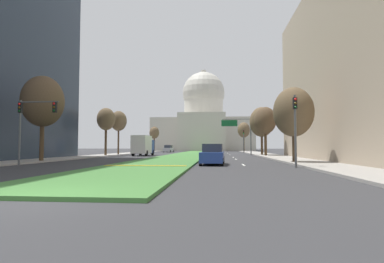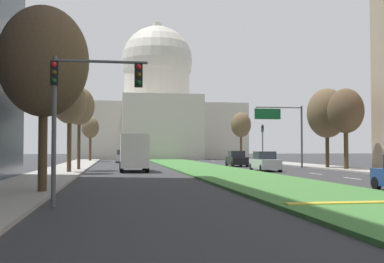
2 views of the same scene
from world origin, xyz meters
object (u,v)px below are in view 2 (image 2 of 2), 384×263
Objects in this scene: street_tree_left_far at (79,107)px; box_truck_delivery at (134,152)px; traffic_light_near_left at (79,97)px; street_tree_right_mid at (346,111)px; street_tree_left_near at (44,62)px; sedan_midblock at (265,162)px; sedan_far_horizon at (123,157)px; street_tree_left_mid at (70,103)px; overhead_guide_sign at (284,123)px; sedan_distant at (237,159)px; street_tree_right_far at (327,113)px; street_tree_left_distant at (90,128)px; capitol_building at (157,110)px; street_tree_right_distant at (241,125)px; traffic_light_far_right at (263,139)px.

street_tree_left_far is 6.66m from box_truck_delivery.
street_tree_left_far is at bearing 94.25° from traffic_light_near_left.
street_tree_right_mid is 19.62m from box_truck_delivery.
sedan_midblock is at bearing 49.44° from street_tree_left_near.
street_tree_left_near is 1.78× the size of sedan_far_horizon.
traffic_light_near_left is 22.40m from street_tree_left_mid.
sedan_distant is (-4.08, 4.13, -3.82)m from overhead_guide_sign.
street_tree_left_mid is 4.64m from street_tree_left_far.
street_tree_right_far is at bearing -43.48° from sedan_distant.
street_tree_left_mid is 24.50m from street_tree_right_mid.
sedan_far_horizon is (4.37, 25.10, -4.92)m from street_tree_left_far.
street_tree_left_distant is 1.48× the size of sedan_far_horizon.
capitol_building is at bearing 83.10° from traffic_light_near_left.
street_tree_left_near reaches higher than box_truck_delivery.
street_tree_right_far is 1.00× the size of street_tree_right_distant.
street_tree_left_mid is (-0.52, 17.51, -0.15)m from street_tree_left_near.
box_truck_delivery is (-15.87, -5.77, -2.95)m from overhead_guide_sign.
box_truck_delivery is (-18.97, -34.55, -4.21)m from street_tree_right_distant.
street_tree_left_near is at bearing -89.73° from street_tree_left_far.
street_tree_left_far is (-22.39, -16.44, 2.45)m from traffic_light_far_right.
street_tree_left_near is 1.20× the size of street_tree_left_distant.
street_tree_right_mid is at bearing -7.50° from street_tree_left_far.
capitol_building reaches higher than traffic_light_near_left.
street_tree_right_mid is at bearing 47.00° from traffic_light_near_left.
capitol_building is 4.44× the size of street_tree_left_far.
street_tree_right_far is 39.11m from street_tree_left_distant.
capitol_building reaches higher than overhead_guide_sign.
traffic_light_far_right is at bearing 72.82° from sedan_midblock.
street_tree_left_distant is at bearing 90.30° from street_tree_left_mid.
traffic_light_far_right is at bearing -32.48° from street_tree_left_distant.
street_tree_left_far is at bearing -154.90° from sedan_distant.
street_tree_right_far reaches higher than sedan_midblock.
sedan_midblock is at bearing -107.18° from traffic_light_far_right.
street_tree_left_mid is 35.69m from street_tree_left_distant.
capitol_building reaches higher than box_truck_delivery.
sedan_far_horizon is at bearing 127.26° from overhead_guide_sign.
sedan_midblock is at bearing -11.01° from street_tree_left_far.
street_tree_left_distant is at bearing 116.30° from sedan_midblock.
traffic_light_near_left is at bearing -110.19° from street_tree_right_distant.
capitol_building is 57.08m from box_truck_delivery.
traffic_light_far_right is 0.80× the size of overhead_guide_sign.
street_tree_left_near is 1.10× the size of street_tree_right_mid.
sedan_far_horizon is at bearing 128.91° from street_tree_right_far.
street_tree_left_near is 17.52m from street_tree_left_mid.
street_tree_right_distant is at bearing 66.54° from street_tree_left_near.
box_truck_delivery reaches higher than sedan_midblock.
traffic_light_far_right is 19.78m from street_tree_right_mid.
street_tree_left_distant is 1.49× the size of sedan_midblock.
street_tree_right_distant is (12.01, -21.49, -4.08)m from capitol_building.
street_tree_left_far is 1.18× the size of box_truck_delivery.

